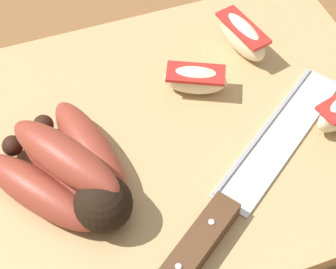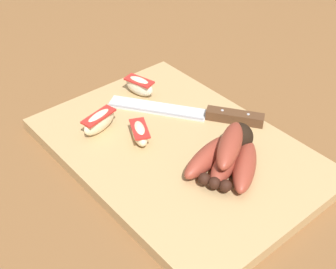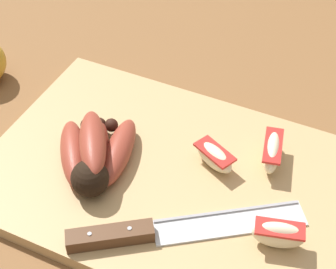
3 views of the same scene
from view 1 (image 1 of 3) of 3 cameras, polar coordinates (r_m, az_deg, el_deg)
name	(u,v)px [view 1 (image 1 of 3)]	position (r m, az deg, el deg)	size (l,w,h in m)	color
ground_plane	(141,157)	(0.51, -2.78, -2.40)	(6.00, 6.00, 0.00)	brown
cutting_board	(158,141)	(0.51, -1.01, -0.67)	(0.46, 0.32, 0.02)	tan
banana_bunch	(70,173)	(0.46, -10.15, -3.97)	(0.13, 0.14, 0.06)	black
chefs_knife	(227,206)	(0.45, 6.17, -7.38)	(0.25, 0.18, 0.02)	silver
apple_wedge_near	(242,36)	(0.56, 7.72, 10.14)	(0.04, 0.07, 0.04)	beige
apple_wedge_middle	(195,80)	(0.52, 2.88, 5.74)	(0.06, 0.05, 0.03)	beige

